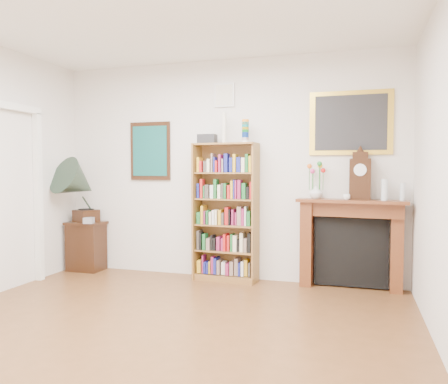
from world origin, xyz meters
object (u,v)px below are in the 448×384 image
Objects in this scene: teacup at (347,197)px; bottle_right at (403,192)px; flower_vase at (316,192)px; bookshelf at (225,204)px; side_cabinet at (86,246)px; gramophone at (79,186)px; mantel_clock at (360,177)px; fireplace at (351,237)px; cd_stack at (89,220)px; bottle_left at (384,190)px.

teacup is 0.61m from bottle_right.
bookshelf is at bearing -177.97° from flower_vase.
teacup is (3.47, -0.02, 0.75)m from side_cabinet.
side_cabinet is 0.85m from gramophone.
fireplace is at bearing 152.90° from mantel_clock.
mantel_clock is at bearing 25.03° from gramophone.
fireplace is 3.40m from cd_stack.
bottle_left reaches higher than side_cabinet.
teacup is 0.34× the size of bottle_left.
fireplace is (1.52, 0.07, -0.35)m from bookshelf.
bottle_left is 1.20× the size of bottle_right.
fireplace is 15.51× the size of teacup.
teacup is (3.33, 0.12, 0.37)m from cd_stack.
teacup reaches higher than side_cabinet.
bottle_right is (0.19, 0.04, -0.02)m from bottle_left.
bottle_right is (2.07, 0.03, 0.19)m from bookshelf.
flower_vase is at bearing 179.64° from bottle_right.
side_cabinet is at bearing 179.63° from teacup.
mantel_clock is (3.47, 0.20, 0.60)m from cd_stack.
gramophone reaches higher than teacup.
mantel_clock is at bearing 0.87° from side_cabinet.
teacup is at bearing -172.52° from bottle_left.
cd_stack is at bearing -177.96° from teacup.
bookshelf reaches higher than bottle_right.
bottle_right is at bearing 0.87° from side_cabinet.
bookshelf is 12.01× the size of flower_vase.
bookshelf is at bearing 26.90° from gramophone.
bottle_left is at bearing 2.64° from cd_stack.
side_cabinet is 3.54m from fireplace.
cd_stack is 0.22× the size of mantel_clock.
mantel_clock reaches higher than fireplace.
bottle_left is at bearing 7.48° from teacup.
mantel_clock is at bearing -20.46° from fireplace.
flower_vase is 2.03× the size of teacup.
bottle_left is (3.74, 0.17, 0.46)m from cd_stack.
teacup is at bearing -0.50° from side_cabinet.
fireplace is 7.66× the size of flower_vase.
gramophone is 4.08m from bottle_right.
gramophone is 3.63m from mantel_clock.
bottle_right is at bearing 11.59° from bottle_left.
bottle_right is (0.55, -0.04, 0.54)m from fireplace.
gramophone is at bearing -179.47° from cd_stack.
bookshelf is at bearing -171.68° from fireplace.
side_cabinet is 3.38× the size of bottle_right.
flower_vase is at bearing 177.46° from mantel_clock.
gramophone is (-0.00, -0.14, 0.84)m from side_cabinet.
fireplace is at bearing 1.60° from side_cabinet.
mantel_clock reaches higher than side_cabinet.
cd_stack is (0.15, 0.00, -0.46)m from gramophone.
cd_stack is at bearing -44.76° from side_cabinet.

